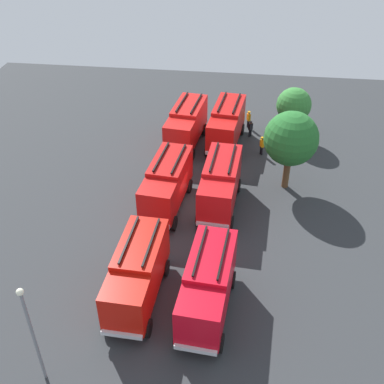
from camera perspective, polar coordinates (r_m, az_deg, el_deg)
ground_plane at (r=37.28m, az=0.00°, el=-1.75°), size 56.68×56.68×0.00m
fire_truck_0 at (r=44.50m, az=-0.68°, el=8.22°), size 7.44×3.45×3.88m
fire_truck_1 at (r=36.17m, az=-3.05°, el=1.09°), size 7.41×3.35×3.88m
fire_truck_2 at (r=28.98m, az=-6.61°, el=-9.62°), size 7.30×3.00×3.88m
fire_truck_3 at (r=44.66m, az=4.18°, el=8.23°), size 7.43×3.42×3.88m
fire_truck_4 at (r=36.17m, az=3.43°, el=1.08°), size 7.35×3.15×3.88m
fire_truck_5 at (r=28.12m, az=1.92°, el=-11.12°), size 7.37×3.22×3.88m
firefighter_0 at (r=46.75m, az=7.06°, el=7.63°), size 0.47×0.46×1.62m
firefighter_1 at (r=43.84m, az=8.42°, el=5.65°), size 0.48×0.42×1.77m
firefighter_2 at (r=48.33m, az=6.83°, el=8.76°), size 0.48×0.41×1.76m
firefighter_3 at (r=40.52m, az=-0.31°, el=3.44°), size 0.48×0.42×1.84m
firefighter_4 at (r=41.61m, az=4.31°, el=4.02°), size 0.48×0.44×1.61m
tree_0 at (r=46.14m, az=12.16°, el=10.19°), size 3.27×3.27×5.07m
tree_1 at (r=37.93m, az=11.85°, el=6.27°), size 4.32×4.32×6.69m
traffic_cone_0 at (r=38.82m, az=-6.15°, el=0.23°), size 0.39×0.39×0.56m
traffic_cone_1 at (r=33.02m, az=0.48°, el=-6.85°), size 0.46×0.46×0.66m
lamppost at (r=25.01m, az=-18.79°, el=-15.39°), size 0.36×0.36×6.72m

